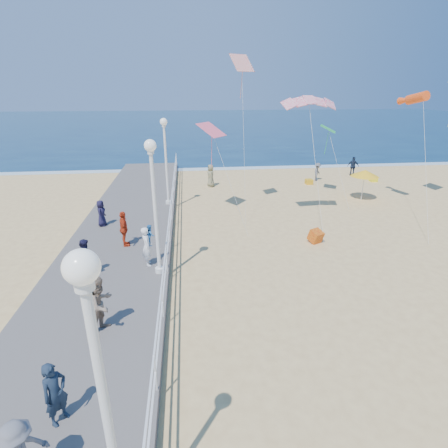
{
  "coord_description": "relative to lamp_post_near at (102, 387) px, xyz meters",
  "views": [
    {
      "loc": [
        -4.09,
        -12.73,
        7.45
      ],
      "look_at": [
        -2.5,
        2.0,
        1.6
      ],
      "focal_mm": 28.0,
      "sensor_mm": 36.0,
      "label": 1
    }
  ],
  "objects": [
    {
      "name": "spectator_7",
      "position": [
        -2.82,
        9.08,
        -2.49
      ],
      "size": [
        0.75,
        0.87,
        1.55
      ],
      "primitive_type": "imported",
      "rotation": [
        0.0,
        0.0,
        1.82
      ],
      "color": "#1A1836",
      "rests_on": "boardwalk"
    },
    {
      "name": "spectator_3",
      "position": [
        -1.78,
        11.75,
        -2.41
      ],
      "size": [
        0.58,
        1.06,
        1.71
      ],
      "primitive_type": "imported",
      "rotation": [
        0.0,
        0.0,
        1.74
      ],
      "color": "red",
      "rests_on": "boardwalk"
    },
    {
      "name": "box_kite",
      "position": [
        7.64,
        11.93,
        -3.36
      ],
      "size": [
        0.8,
        0.88,
        0.74
      ],
      "primitive_type": "cube",
      "rotation": [
        0.31,
        0.0,
        0.44
      ],
      "color": "red",
      "rests_on": "ground"
    },
    {
      "name": "kite_parafoil",
      "position": [
        7.71,
        14.77,
        3.15
      ],
      "size": [
        2.88,
        0.94,
        0.65
      ],
      "primitive_type": null,
      "rotation": [
        0.44,
        0.0,
        0.0
      ],
      "color": "red"
    },
    {
      "name": "boardwalk",
      "position": [
        -2.15,
        9.0,
        -3.46
      ],
      "size": [
        5.0,
        44.0,
        0.4
      ],
      "primitive_type": "cube",
      "color": "slate",
      "rests_on": "ground"
    },
    {
      "name": "toddler_held",
      "position": [
        -0.37,
        9.86,
        -1.96
      ],
      "size": [
        0.43,
        0.5,
        0.9
      ],
      "primitive_type": "imported",
      "rotation": [
        0.0,
        0.0,
        1.79
      ],
      "color": "#3582C7",
      "rests_on": "boardwalk"
    },
    {
      "name": "ground",
      "position": [
        5.35,
        9.0,
        -3.66
      ],
      "size": [
        160.0,
        160.0,
        0.0
      ],
      "primitive_type": "plane",
      "color": "#EAC57A",
      "rests_on": "ground"
    },
    {
      "name": "surf_line",
      "position": [
        5.35,
        29.5,
        -3.63
      ],
      "size": [
        160.0,
        1.2,
        0.04
      ],
      "primitive_type": "cube",
      "color": "white",
      "rests_on": "ground"
    },
    {
      "name": "lamp_post_mid",
      "position": [
        0.0,
        9.0,
        0.0
      ],
      "size": [
        0.44,
        0.44,
        5.32
      ],
      "color": "white",
      "rests_on": "boardwalk"
    },
    {
      "name": "beach_walker_c",
      "position": [
        3.12,
        23.26,
        -2.78
      ],
      "size": [
        0.64,
        0.91,
        1.77
      ],
      "primitive_type": "imported",
      "rotation": [
        0.0,
        0.0,
        -1.48
      ],
      "color": "#827D59",
      "rests_on": "ground"
    },
    {
      "name": "spectator_0",
      "position": [
        -1.8,
        2.37,
        -2.47
      ],
      "size": [
        0.64,
        0.69,
        1.58
      ],
      "primitive_type": "imported",
      "rotation": [
        0.0,
        0.0,
        0.98
      ],
      "color": "#192739",
      "rests_on": "boardwalk"
    },
    {
      "name": "kite_diamond_redwhite",
      "position": [
        4.48,
        17.0,
        4.99
      ],
      "size": [
        1.43,
        1.27,
        0.92
      ],
      "primitive_type": "cube",
      "rotation": [
        0.86,
        0.0,
        0.51
      ],
      "color": "red"
    },
    {
      "name": "beach_chair_left",
      "position": [
        11.16,
        23.17,
        -3.46
      ],
      "size": [
        0.55,
        0.55,
        0.4
      ],
      "primitive_type": "cube",
      "color": "gold",
      "rests_on": "ground"
    },
    {
      "name": "woman_holding_toddler",
      "position": [
        -0.52,
        9.71,
        -2.41
      ],
      "size": [
        0.53,
        0.69,
        1.7
      ],
      "primitive_type": "imported",
      "rotation": [
        0.0,
        0.0,
        1.79
      ],
      "color": "white",
      "rests_on": "boardwalk"
    },
    {
      "name": "beach_chair_right",
      "position": [
        16.83,
        23.42,
        -3.46
      ],
      "size": [
        0.55,
        0.55,
        0.4
      ],
      "primitive_type": "cube",
      "color": "yellow",
      "rests_on": "ground"
    },
    {
      "name": "kite_diamond_green",
      "position": [
        10.93,
        19.82,
        1.11
      ],
      "size": [
        1.39,
        1.44,
        0.49
      ],
      "primitive_type": "cube",
      "rotation": [
        0.44,
        0.0,
        1.13
      ],
      "color": "green"
    },
    {
      "name": "ocean",
      "position": [
        5.35,
        74.0,
        -3.65
      ],
      "size": [
        160.0,
        90.0,
        0.05
      ],
      "primitive_type": "cube",
      "color": "#0C2A48",
      "rests_on": "ground"
    },
    {
      "name": "beach_umbrella",
      "position": [
        13.4,
        18.61,
        -1.75
      ],
      "size": [
        1.9,
        1.9,
        2.14
      ],
      "color": "white",
      "rests_on": "ground"
    },
    {
      "name": "lamp_post_near",
      "position": [
        0.0,
        0.0,
        0.0
      ],
      "size": [
        0.44,
        0.44,
        5.32
      ],
      "color": "white",
      "rests_on": "boardwalk"
    },
    {
      "name": "kite_diamond_pink",
      "position": [
        2.74,
        16.72,
        1.49
      ],
      "size": [
        1.83,
        1.87,
        0.73
      ],
      "primitive_type": "cube",
      "rotation": [
        0.53,
        0.0,
        0.93
      ],
      "color": "#FF5D78"
    },
    {
      "name": "beach_walker_b",
      "position": [
        15.96,
        25.55,
        -2.82
      ],
      "size": [
        1.07,
        0.77,
        1.68
      ],
      "primitive_type": "imported",
      "rotation": [
        0.0,
        0.0,
        2.74
      ],
      "color": "#192338",
      "rests_on": "ground"
    },
    {
      "name": "beach_walker_a",
      "position": [
        12.17,
        24.16,
        -2.91
      ],
      "size": [
        1.04,
        1.12,
        1.51
      ],
      "primitive_type": "imported",
      "rotation": [
        0.0,
        0.0,
        0.92
      ],
      "color": "#5A5C60",
      "rests_on": "ground"
    },
    {
      "name": "kite_windsock",
      "position": [
        14.84,
        16.63,
        3.16
      ],
      "size": [
        0.95,
        2.36,
        1.01
      ],
      "primitive_type": "cylinder",
      "rotation": [
        1.36,
        0.0,
        0.17
      ],
      "color": "#FF4D15"
    },
    {
      "name": "lamp_post_far",
      "position": [
        0.0,
        18.0,
        0.0
      ],
      "size": [
        0.44,
        0.44,
        5.32
      ],
      "color": "white",
      "rests_on": "boardwalk"
    },
    {
      "name": "railing",
      "position": [
        0.3,
        9.0,
        -2.41
      ],
      "size": [
        0.05,
        42.0,
        0.55
      ],
      "color": "white",
      "rests_on": "boardwalk"
    },
    {
      "name": "spectator_1",
      "position": [
        -1.48,
        5.51,
        -2.32
      ],
      "size": [
        1.06,
        1.14,
        1.88
      ],
      "primitive_type": "imported",
      "rotation": [
        0.0,
        0.0,
        1.09
      ],
      "color": "gray",
      "rests_on": "boardwalk"
    },
    {
      "name": "spectator_4",
      "position": [
        -3.41,
        14.51,
        -2.55
      ],
      "size": [
        0.52,
        0.74,
        1.43
      ],
      "primitive_type": "imported",
      "rotation": [
        0.0,
        0.0,
        1.47
      ],
      "color": "#191631",
      "rests_on": "boardwalk"
    }
  ]
}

